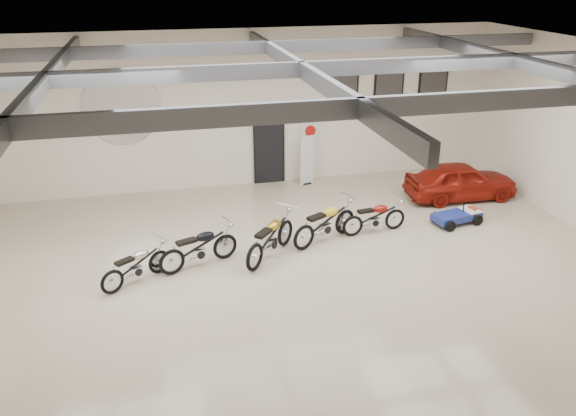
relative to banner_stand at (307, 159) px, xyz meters
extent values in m
cube|color=beige|center=(-1.68, -5.50, -0.86)|extent=(16.00, 12.00, 0.01)
cube|color=slate|center=(-1.68, -5.50, 4.14)|extent=(16.00, 12.00, 0.01)
cube|color=white|center=(-1.68, 0.50, 1.64)|extent=(16.00, 0.02, 5.00)
cube|color=black|center=(-1.18, 0.45, 0.19)|extent=(0.92, 0.08, 2.10)
imported|color=maroon|center=(4.32, -2.33, -0.28)|extent=(1.49, 3.48, 1.17)
camera|label=1|loc=(-4.72, -16.93, 5.89)|focal=35.00mm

